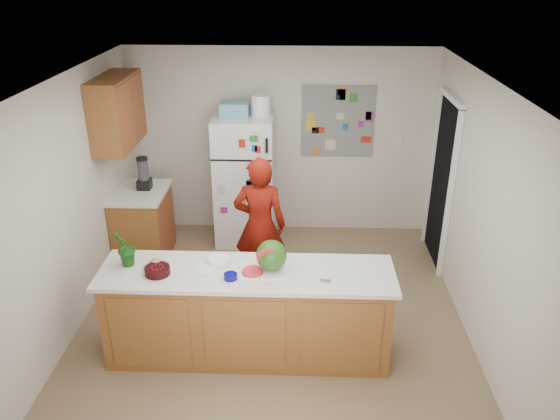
{
  "coord_description": "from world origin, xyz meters",
  "views": [
    {
      "loc": [
        0.27,
        -4.71,
        3.49
      ],
      "look_at": [
        0.08,
        0.2,
        1.21
      ],
      "focal_mm": 35.0,
      "sensor_mm": 36.0,
      "label": 1
    }
  ],
  "objects_px": {
    "person": "(260,226)",
    "cherry_bowl": "(157,271)",
    "watermelon": "(271,255)",
    "refrigerator": "(245,180)"
  },
  "relations": [
    {
      "from": "watermelon",
      "to": "cherry_bowl",
      "type": "xyz_separation_m",
      "value": [
        -1.01,
        -0.11,
        -0.12
      ]
    },
    {
      "from": "watermelon",
      "to": "refrigerator",
      "type": "bearing_deg",
      "value": 101.42
    },
    {
      "from": "person",
      "to": "watermelon",
      "type": "relative_size",
      "value": 5.72
    },
    {
      "from": "refrigerator",
      "to": "person",
      "type": "relative_size",
      "value": 1.07
    },
    {
      "from": "refrigerator",
      "to": "cherry_bowl",
      "type": "distance_m",
      "value": 2.52
    },
    {
      "from": "refrigerator",
      "to": "person",
      "type": "bearing_deg",
      "value": -76.76
    },
    {
      "from": "cherry_bowl",
      "to": "watermelon",
      "type": "bearing_deg",
      "value": 6.29
    },
    {
      "from": "person",
      "to": "cherry_bowl",
      "type": "relative_size",
      "value": 7.09
    },
    {
      "from": "refrigerator",
      "to": "person",
      "type": "distance_m",
      "value": 1.24
    },
    {
      "from": "refrigerator",
      "to": "watermelon",
      "type": "distance_m",
      "value": 2.41
    }
  ]
}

